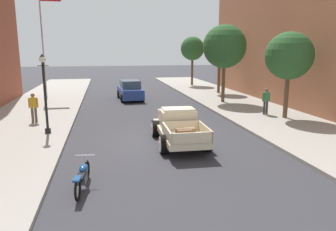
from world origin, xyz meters
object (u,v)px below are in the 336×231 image
(hotrod_truck_cream, at_px, (178,126))
(street_tree_nearest, at_px, (289,56))
(flagpole, at_px, (45,30))
(street_tree_third, at_px, (220,51))
(street_lamp_near, at_px, (45,88))
(street_tree_second, at_px, (225,47))
(motorcycle_parked, at_px, (82,176))
(street_tree_farthest, at_px, (192,49))
(pedestrian_sidewalk_left, at_px, (33,106))
(pedestrian_sidewalk_right, at_px, (266,100))
(car_background_blue, at_px, (130,91))

(hotrod_truck_cream, height_order, street_tree_nearest, street_tree_nearest)
(flagpole, relative_size, street_tree_third, 1.79)
(street_lamp_near, xyz_separation_m, street_tree_nearest, (13.46, 1.16, 1.43))
(hotrod_truck_cream, xyz_separation_m, street_tree_second, (5.82, 9.77, 3.64))
(hotrod_truck_cream, xyz_separation_m, street_tree_third, (7.33, 14.95, 3.26))
(hotrod_truck_cream, relative_size, street_tree_nearest, 0.98)
(street_lamp_near, relative_size, flagpole, 0.42)
(street_tree_third, bearing_deg, street_tree_second, -106.24)
(motorcycle_parked, relative_size, street_lamp_near, 0.55)
(street_tree_third, xyz_separation_m, street_tree_farthest, (-0.70, 6.97, 0.23))
(pedestrian_sidewalk_left, xyz_separation_m, street_tree_farthest, (13.83, 17.03, 3.16))
(pedestrian_sidewalk_right, relative_size, street_tree_second, 0.28)
(pedestrian_sidewalk_left, height_order, street_tree_second, street_tree_second)
(street_lamp_near, distance_m, flagpole, 13.07)
(street_lamp_near, height_order, street_tree_second, street_tree_second)
(car_background_blue, distance_m, street_tree_third, 9.25)
(street_lamp_near, relative_size, street_tree_third, 0.75)
(motorcycle_parked, xyz_separation_m, pedestrian_sidewalk_left, (-3.20, 9.41, 0.64))
(car_background_blue, bearing_deg, street_tree_second, -26.16)
(street_tree_nearest, bearing_deg, street_tree_farthest, 92.36)
(car_background_blue, bearing_deg, flagpole, 167.35)
(flagpole, bearing_deg, hotrod_truck_cream, -61.76)
(motorcycle_parked, distance_m, street_tree_third, 22.81)
(car_background_blue, xyz_separation_m, street_tree_third, (8.49, 1.75, 3.25))
(pedestrian_sidewalk_right, distance_m, street_tree_nearest, 3.03)
(car_background_blue, bearing_deg, street_lamp_near, -114.11)
(car_background_blue, height_order, flagpole, flagpole)
(street_lamp_near, bearing_deg, street_tree_third, 43.53)
(flagpole, bearing_deg, street_tree_third, 0.89)
(car_background_blue, relative_size, street_tree_second, 0.75)
(pedestrian_sidewalk_left, bearing_deg, motorcycle_parked, -71.22)
(pedestrian_sidewalk_left, height_order, pedestrian_sidewalk_right, same)
(street_tree_farthest, bearing_deg, pedestrian_sidewalk_left, -129.08)
(street_tree_nearest, height_order, street_tree_third, street_tree_third)
(pedestrian_sidewalk_right, xyz_separation_m, street_lamp_near, (-12.76, -2.26, 1.30))
(motorcycle_parked, bearing_deg, flagpole, 101.46)
(street_tree_nearest, height_order, street_tree_second, street_tree_second)
(flagpole, xyz_separation_m, street_tree_second, (13.73, -4.94, -1.38))
(street_lamp_near, distance_m, street_tree_nearest, 13.59)
(street_tree_nearest, relative_size, street_tree_second, 0.86)
(street_tree_nearest, bearing_deg, motorcycle_parked, -145.27)
(pedestrian_sidewalk_left, bearing_deg, street_tree_nearest, -5.90)
(car_background_blue, relative_size, pedestrian_sidewalk_left, 2.67)
(street_lamp_near, bearing_deg, pedestrian_sidewalk_left, 112.99)
(pedestrian_sidewalk_left, xyz_separation_m, street_lamp_near, (1.13, -2.67, 1.30))
(car_background_blue, xyz_separation_m, street_lamp_near, (-4.91, -10.98, 1.62))
(flagpole, xyz_separation_m, street_tree_nearest, (15.30, -11.33, -1.96))
(street_tree_second, relative_size, street_tree_farthest, 1.08)
(hotrod_truck_cream, relative_size, street_tree_farthest, 0.91)
(pedestrian_sidewalk_left, xyz_separation_m, street_tree_nearest, (14.60, -1.51, 2.73))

